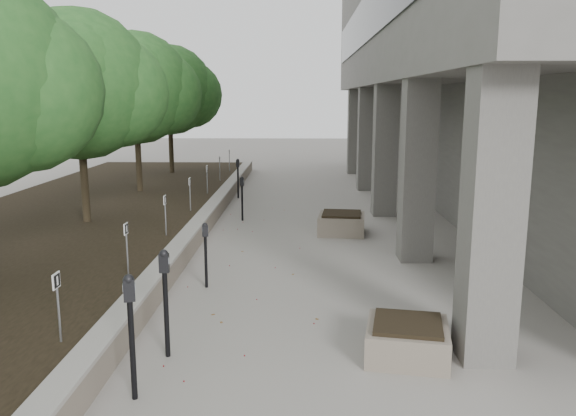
# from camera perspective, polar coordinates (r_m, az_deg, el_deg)

# --- Properties ---
(ground) EXTENTS (90.00, 90.00, 0.00)m
(ground) POSITION_cam_1_polar(r_m,az_deg,el_deg) (7.52, -5.54, -17.66)
(ground) COLOR gray
(ground) RESTS_ON ground
(retaining_wall) EXTENTS (0.39, 26.00, 0.50)m
(retaining_wall) POSITION_cam_1_polar(r_m,az_deg,el_deg) (16.13, -8.19, -1.13)
(retaining_wall) COLOR gray
(retaining_wall) RESTS_ON ground
(planting_bed) EXTENTS (7.00, 26.00, 0.40)m
(planting_bed) POSITION_cam_1_polar(r_m,az_deg,el_deg) (17.14, -20.39, -1.17)
(planting_bed) COLOR black
(planting_bed) RESTS_ON ground
(crabapple_tree_3) EXTENTS (4.60, 4.00, 5.44)m
(crabapple_tree_3) POSITION_cam_1_polar(r_m,az_deg,el_deg) (15.62, -20.05, 8.55)
(crabapple_tree_3) COLOR #225520
(crabapple_tree_3) RESTS_ON planting_bed
(crabapple_tree_4) EXTENTS (4.60, 4.00, 5.44)m
(crabapple_tree_4) POSITION_cam_1_polar(r_m,az_deg,el_deg) (20.36, -14.92, 9.25)
(crabapple_tree_4) COLOR #225520
(crabapple_tree_4) RESTS_ON planting_bed
(crabapple_tree_5) EXTENTS (4.60, 4.00, 5.44)m
(crabapple_tree_5) POSITION_cam_1_polar(r_m,az_deg,el_deg) (25.20, -11.74, 9.65)
(crabapple_tree_5) COLOR #225520
(crabapple_tree_5) RESTS_ON planting_bed
(parking_sign_2) EXTENTS (0.04, 0.22, 0.96)m
(parking_sign_2) POSITION_cam_1_polar(r_m,az_deg,el_deg) (8.21, -21.95, -9.22)
(parking_sign_2) COLOR black
(parking_sign_2) RESTS_ON planting_bed
(parking_sign_3) EXTENTS (0.04, 0.22, 0.96)m
(parking_sign_3) POSITION_cam_1_polar(r_m,az_deg,el_deg) (10.89, -15.78, -3.92)
(parking_sign_3) COLOR black
(parking_sign_3) RESTS_ON planting_bed
(parking_sign_4) EXTENTS (0.04, 0.22, 0.96)m
(parking_sign_4) POSITION_cam_1_polar(r_m,az_deg,el_deg) (13.71, -12.14, -0.73)
(parking_sign_4) COLOR black
(parking_sign_4) RESTS_ON planting_bed
(parking_sign_5) EXTENTS (0.04, 0.22, 0.96)m
(parking_sign_5) POSITION_cam_1_polar(r_m,az_deg,el_deg) (16.59, -9.75, 1.37)
(parking_sign_5) COLOR black
(parking_sign_5) RESTS_ON planting_bed
(parking_sign_6) EXTENTS (0.04, 0.22, 0.96)m
(parking_sign_6) POSITION_cam_1_polar(r_m,az_deg,el_deg) (19.51, -8.08, 2.84)
(parking_sign_6) COLOR black
(parking_sign_6) RESTS_ON planting_bed
(parking_sign_7) EXTENTS (0.04, 0.22, 0.96)m
(parking_sign_7) POSITION_cam_1_polar(r_m,az_deg,el_deg) (22.45, -6.83, 3.93)
(parking_sign_7) COLOR black
(parking_sign_7) RESTS_ON planting_bed
(parking_sign_8) EXTENTS (0.04, 0.22, 0.96)m
(parking_sign_8) POSITION_cam_1_polar(r_m,az_deg,el_deg) (25.40, -5.88, 4.76)
(parking_sign_8) COLOR black
(parking_sign_8) RESTS_ON planting_bed
(parking_meter_1) EXTENTS (0.18, 0.15, 1.58)m
(parking_meter_1) POSITION_cam_1_polar(r_m,az_deg,el_deg) (7.21, -15.34, -12.38)
(parking_meter_1) COLOR black
(parking_meter_1) RESTS_ON ground
(parking_meter_2) EXTENTS (0.16, 0.11, 1.56)m
(parking_meter_2) POSITION_cam_1_polar(r_m,az_deg,el_deg) (8.22, -12.10, -9.33)
(parking_meter_2) COLOR black
(parking_meter_2) RESTS_ON ground
(parking_meter_3) EXTENTS (0.15, 0.12, 1.28)m
(parking_meter_3) POSITION_cam_1_polar(r_m,az_deg,el_deg) (11.04, -8.22, -4.70)
(parking_meter_3) COLOR black
(parking_meter_3) RESTS_ON ground
(parking_meter_4) EXTENTS (0.14, 0.11, 1.33)m
(parking_meter_4) POSITION_cam_1_polar(r_m,az_deg,el_deg) (16.92, -4.60, 0.94)
(parking_meter_4) COLOR black
(parking_meter_4) RESTS_ON ground
(parking_meter_5) EXTENTS (0.14, 0.11, 1.44)m
(parking_meter_5) POSITION_cam_1_polar(r_m,az_deg,el_deg) (20.75, -5.02, 2.95)
(parking_meter_5) COLOR black
(parking_meter_5) RESTS_ON ground
(planter_front) EXTENTS (1.30, 1.30, 0.52)m
(planter_front) POSITION_cam_1_polar(r_m,az_deg,el_deg) (8.39, 11.82, -12.72)
(planter_front) COLOR gray
(planter_front) RESTS_ON ground
(planter_back) EXTENTS (1.34, 1.34, 0.57)m
(planter_back) POSITION_cam_1_polar(r_m,az_deg,el_deg) (15.43, 5.37, -1.49)
(planter_back) COLOR gray
(planter_back) RESTS_ON ground
(berry_scatter) EXTENTS (3.30, 14.10, 0.02)m
(berry_scatter) POSITION_cam_1_polar(r_m,az_deg,el_deg) (12.13, -3.19, -6.25)
(berry_scatter) COLOR maroon
(berry_scatter) RESTS_ON ground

